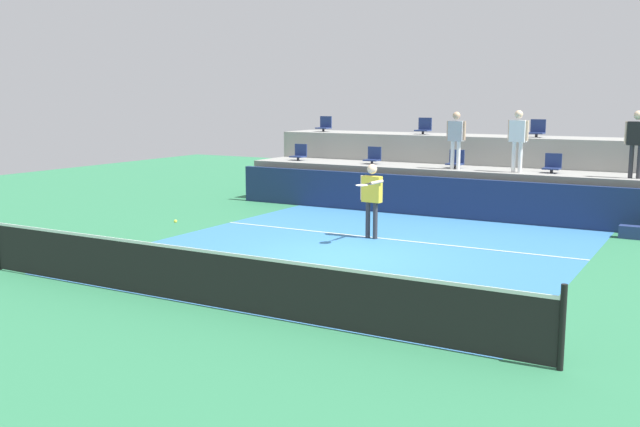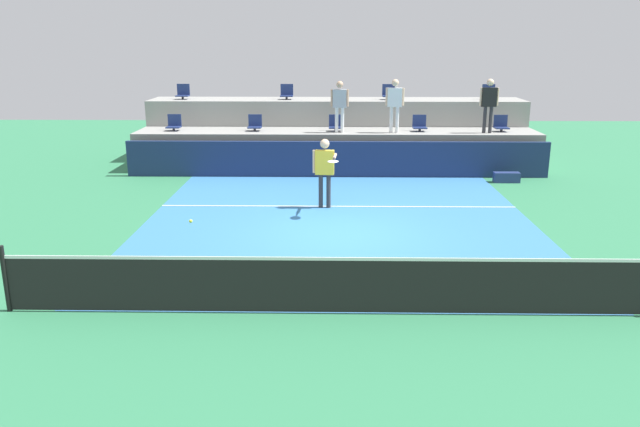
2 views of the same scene
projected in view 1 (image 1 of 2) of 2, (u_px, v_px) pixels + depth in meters
ground_plane at (338, 259)px, 14.65m from camera, size 40.00×40.00×0.00m
court_inner_paint at (359, 250)px, 15.51m from camera, size 9.00×10.00×0.01m
court_service_line at (386, 239)px, 16.71m from camera, size 9.00×0.06×0.00m
tennis_net at (216, 277)px, 11.14m from camera, size 10.48×0.08×1.07m
sponsor_backboard at (441, 197)px, 19.71m from camera, size 13.00×0.16×1.10m
seating_tier_lower at (457, 189)px, 20.81m from camera, size 13.00×1.80×1.25m
seating_tier_upper at (476, 169)px, 22.29m from camera, size 13.00×1.80×2.10m
stadium_chair_lower_far_left at (299, 154)px, 23.21m from camera, size 0.44×0.40×0.52m
stadium_chair_lower_left at (373, 157)px, 21.92m from camera, size 0.44×0.40×0.52m
stadium_chair_lower_center at (456, 161)px, 20.64m from camera, size 0.44×0.40×0.52m
stadium_chair_lower_right at (552, 165)px, 19.32m from camera, size 0.44×0.40×0.52m
stadium_chair_upper_far_left at (325, 125)px, 24.65m from camera, size 0.44×0.40×0.52m
stadium_chair_upper_left at (424, 127)px, 22.88m from camera, size 0.44×0.40×0.52m
stadium_chair_upper_right at (537, 130)px, 21.15m from camera, size 0.44×0.40×0.52m
tennis_player at (371, 193)px, 16.58m from camera, size 0.65×1.23×1.74m
spectator_leaning_on_rail at (456, 135)px, 20.13m from camera, size 0.57×0.23×1.61m
spectator_in_white at (518, 135)px, 19.28m from camera, size 0.59×0.26×1.67m
spectator_in_grey at (637, 138)px, 17.84m from camera, size 0.59×0.23×1.69m
tennis_ball at (175, 221)px, 14.49m from camera, size 0.07×0.07×0.07m
equipment_bag at (636, 233)px, 16.70m from camera, size 0.76×0.28×0.30m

